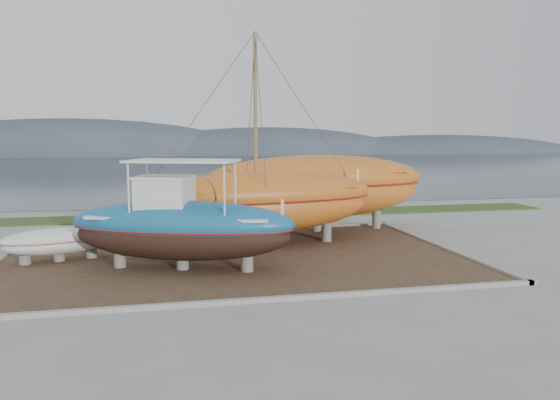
{
  "coord_description": "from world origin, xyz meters",
  "views": [
    {
      "loc": [
        -2.81,
        -17.6,
        4.95
      ],
      "look_at": [
        1.91,
        4.0,
        2.31
      ],
      "focal_mm": 35.0,
      "sensor_mm": 36.0,
      "label": 1
    }
  ],
  "objects": [
    {
      "name": "mountain_ridge",
      "position": [
        0.0,
        125.0,
        0.0
      ],
      "size": [
        200.0,
        36.0,
        20.0
      ],
      "primitive_type": null,
      "color": "#333D49",
      "rests_on": "ground"
    },
    {
      "name": "white_dinghy",
      "position": [
        -6.8,
        4.66,
        0.69
      ],
      "size": [
        4.48,
        2.67,
        1.26
      ],
      "primitive_type": null,
      "rotation": [
        0.0,
        0.0,
        0.28
      ],
      "color": "silver",
      "rests_on": "dirt_patch"
    },
    {
      "name": "orange_sailboat",
      "position": [
        1.7,
        5.75,
        4.66
      ],
      "size": [
        10.49,
        4.53,
        9.21
      ],
      "primitive_type": null,
      "rotation": [
        0.0,
        0.0,
        0.16
      ],
      "color": "#B75F1C",
      "rests_on": "dirt_patch"
    },
    {
      "name": "sea",
      "position": [
        0.0,
        70.0,
        0.0
      ],
      "size": [
        260.0,
        100.0,
        0.04
      ],
      "primitive_type": null,
      "color": "#17212E",
      "rests_on": "ground"
    },
    {
      "name": "grass_strip",
      "position": [
        0.0,
        15.5,
        0.04
      ],
      "size": [
        44.0,
        3.0,
        0.08
      ],
      "primitive_type": "cube",
      "color": "#284219",
      "rests_on": "ground"
    },
    {
      "name": "blue_caique",
      "position": [
        -2.13,
        2.27,
        2.07
      ],
      "size": [
        8.73,
        5.24,
        4.01
      ],
      "primitive_type": null,
      "rotation": [
        0.0,
        0.0,
        -0.34
      ],
      "color": "#16618B",
      "rests_on": "dirt_patch"
    },
    {
      "name": "ground",
      "position": [
        0.0,
        0.0,
        0.0
      ],
      "size": [
        140.0,
        140.0,
        0.0
      ],
      "primitive_type": "plane",
      "color": "gray",
      "rests_on": "ground"
    },
    {
      "name": "orange_bare_hull",
      "position": [
        4.91,
        8.94,
        1.95
      ],
      "size": [
        11.69,
        4.01,
        3.78
      ],
      "primitive_type": null,
      "rotation": [
        0.0,
        0.0,
        0.05
      ],
      "color": "#B75F1C",
      "rests_on": "dirt_patch"
    },
    {
      "name": "curb_frame",
      "position": [
        0.0,
        4.0,
        0.07
      ],
      "size": [
        18.6,
        12.6,
        0.15
      ],
      "primitive_type": null,
      "color": "gray",
      "rests_on": "ground"
    },
    {
      "name": "dirt_patch",
      "position": [
        0.0,
        4.0,
        0.03
      ],
      "size": [
        18.0,
        12.0,
        0.06
      ],
      "primitive_type": "cube",
      "color": "#422D1E",
      "rests_on": "ground"
    }
  ]
}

